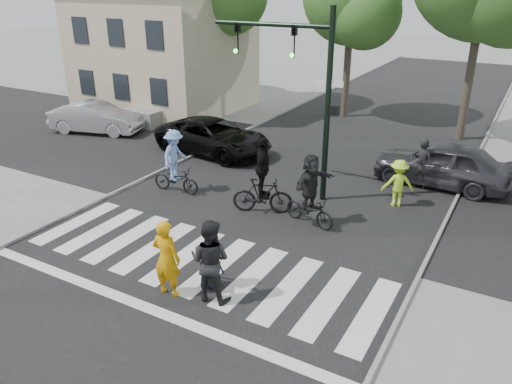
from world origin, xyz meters
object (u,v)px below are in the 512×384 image
pedestrian_child (212,261)px  cyclist_right (310,194)px  pedestrian_adult (210,261)px  pedestrian_woman (167,258)px  car_suv (214,137)px  car_grey (442,164)px  car_silver (96,118)px  cyclist_mid (263,182)px  cyclist_left (175,166)px  traffic_signal (303,77)px

pedestrian_child → cyclist_right: bearing=-82.7°
pedestrian_child → pedestrian_adult: (0.25, -0.41, 0.31)m
cyclist_right → pedestrian_woman: bearing=-105.4°
car_suv → car_grey: size_ratio=1.10×
pedestrian_child → car_grey: bearing=-94.1°
pedestrian_adult → car_suv: 10.32m
cyclist_right → car_silver: cyclist_right is taller
pedestrian_woman → cyclist_mid: size_ratio=0.77×
pedestrian_child → cyclist_left: (-4.26, 4.10, 0.27)m
traffic_signal → car_silver: (-11.41, 1.99, -3.19)m
pedestrian_woman → cyclist_right: (1.34, 4.87, 0.03)m
traffic_signal → car_suv: size_ratio=1.19×
pedestrian_child → cyclist_right: cyclist_right is taller
cyclist_mid → car_silver: (-11.01, 3.82, -0.28)m
cyclist_left → car_silver: 8.61m
pedestrian_adult → cyclist_left: bearing=-52.6°
pedestrian_woman → pedestrian_child: size_ratio=1.39×
pedestrian_child → pedestrian_woman: bearing=63.9°
car_suv → car_silver: (-6.48, -0.22, 0.01)m
car_suv → car_grey: bearing=-77.5°
cyclist_right → car_grey: (2.76, 5.05, -0.18)m
pedestrian_adult → pedestrian_woman: bearing=12.9°
pedestrian_adult → car_grey: (3.16, 9.57, -0.19)m
cyclist_right → car_grey: 5.76m
car_silver → pedestrian_child: bearing=-140.1°
pedestrian_woman → pedestrian_child: 1.06m
pedestrian_adult → cyclist_mid: bearing=-82.8°
pedestrian_adult → cyclist_mid: size_ratio=0.81×
pedestrian_woman → cyclist_left: cyclist_left is taller
cyclist_mid → traffic_signal: bearing=77.6°
cyclist_right → car_suv: 7.35m
pedestrian_woman → car_suv: 10.14m
cyclist_left → car_suv: size_ratio=0.43×
pedestrian_child → cyclist_right: (0.65, 4.11, 0.29)m
car_suv → car_silver: 6.48m
traffic_signal → pedestrian_woman: traffic_signal is taller
pedestrian_woman → cyclist_left: size_ratio=0.86×
car_silver → cyclist_left: bearing=-133.1°
pedestrian_woman → car_silver: size_ratio=0.43×
cyclist_right → car_suv: bearing=146.4°
pedestrian_child → car_silver: size_ratio=0.31×
car_suv → cyclist_left: bearing=-157.2°
traffic_signal → cyclist_left: 5.10m
traffic_signal → pedestrian_adult: 7.06m
pedestrian_woman → car_silver: (-11.26, 8.72, -0.23)m
cyclist_left → car_grey: (7.66, 5.05, -0.16)m
cyclist_right → traffic_signal: bearing=122.6°
cyclist_right → cyclist_left: bearing=-179.9°
cyclist_mid → car_grey: size_ratio=0.53×
traffic_signal → pedestrian_woman: (-0.15, -6.72, -2.97)m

